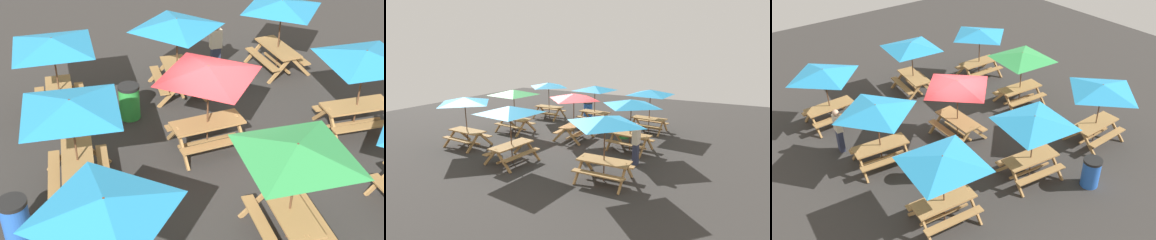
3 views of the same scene
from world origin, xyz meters
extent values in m
plane|color=#33302D|center=(0.00, 0.00, 0.00)|extent=(29.51, 29.51, 0.00)
cube|color=#A87A44|center=(-0.29, -3.61, 0.74)|extent=(0.87, 1.86, 0.05)
cube|color=#A87A44|center=(0.26, -3.67, 0.45)|extent=(0.44, 1.82, 0.04)
cube|color=#A87A44|center=(-0.84, -3.56, 0.45)|extent=(0.44, 1.82, 0.04)
cube|color=#A87A44|center=(0.00, -4.42, 0.37)|extent=(0.80, 0.14, 0.81)
cube|color=#A87A44|center=(-0.73, -4.35, 0.37)|extent=(0.80, 0.14, 0.81)
cube|color=#A87A44|center=(0.15, -2.87, 0.37)|extent=(0.80, 0.14, 0.81)
cube|color=#A87A44|center=(-0.58, -2.80, 0.37)|extent=(0.80, 0.14, 0.81)
cube|color=#A87A44|center=(-0.29, -3.61, 0.22)|extent=(0.22, 1.56, 0.06)
cylinder|color=brown|center=(-0.29, -3.61, 1.15)|extent=(0.04, 0.04, 2.30)
pyramid|color=#268CC6|center=(-0.29, -3.61, 2.16)|extent=(2.81, 2.81, 0.28)
cube|color=#A87A44|center=(-3.47, -3.02, 0.74)|extent=(1.82, 0.76, 0.05)
cube|color=#A87A44|center=(-3.49, -3.57, 0.45)|extent=(1.81, 0.32, 0.04)
cube|color=#A87A44|center=(-3.45, -2.47, 0.45)|extent=(1.81, 0.32, 0.04)
cube|color=#A87A44|center=(-4.27, -3.36, 0.37)|extent=(0.09, 0.80, 0.81)
cube|color=#A87A44|center=(-4.24, -2.63, 0.37)|extent=(0.09, 0.80, 0.81)
cube|color=#A87A44|center=(-2.71, -3.41, 0.37)|extent=(0.09, 0.80, 0.81)
cube|color=#A87A44|center=(-2.68, -2.68, 0.37)|extent=(0.09, 0.80, 0.81)
cube|color=#A87A44|center=(-3.47, -3.02, 0.22)|extent=(1.56, 0.13, 0.06)
cylinder|color=brown|center=(-3.47, -3.02, 1.15)|extent=(0.04, 0.04, 2.30)
pyramid|color=#268CC6|center=(-3.47, -3.02, 2.16)|extent=(2.07, 2.07, 0.28)
cube|color=#A87A44|center=(3.28, 0.06, 0.74)|extent=(1.87, 0.90, 0.05)
cube|color=#A87A44|center=(3.22, -0.48, 0.45)|extent=(1.82, 0.46, 0.04)
cube|color=#A87A44|center=(3.34, 0.61, 0.45)|extent=(1.82, 0.46, 0.04)
cube|color=#A87A44|center=(2.46, -0.21, 0.37)|extent=(0.15, 0.80, 0.81)
cube|color=#A87A44|center=(2.55, 0.52, 0.37)|extent=(0.15, 0.80, 0.81)
cube|color=#A87A44|center=(4.01, -0.39, 0.37)|extent=(0.15, 0.80, 0.81)
cube|color=#A87A44|center=(4.09, 0.34, 0.37)|extent=(0.15, 0.80, 0.81)
cube|color=#A87A44|center=(3.28, 0.06, 0.22)|extent=(1.56, 0.25, 0.06)
cylinder|color=brown|center=(3.28, 0.06, 1.15)|extent=(0.04, 0.04, 2.30)
pyramid|color=#268CC6|center=(3.28, 0.06, 2.16)|extent=(2.22, 2.22, 0.28)
cube|color=#A87A44|center=(-3.20, -0.04, 0.74)|extent=(1.86, 0.87, 0.05)
cube|color=#A87A44|center=(-3.25, -0.59, 0.45)|extent=(1.82, 0.43, 0.04)
cube|color=#A87A44|center=(-3.14, 0.50, 0.45)|extent=(1.82, 0.43, 0.04)
cube|color=#A87A44|center=(-4.01, -0.33, 0.37)|extent=(0.14, 0.80, 0.81)
cube|color=#A87A44|center=(-3.94, 0.39, 0.37)|extent=(0.14, 0.80, 0.81)
cube|color=#A87A44|center=(-2.45, -0.48, 0.37)|extent=(0.14, 0.80, 0.81)
cube|color=#A87A44|center=(-2.39, 0.25, 0.37)|extent=(0.14, 0.80, 0.81)
cube|color=#A87A44|center=(-3.20, -0.04, 0.22)|extent=(1.56, 0.22, 0.06)
cylinder|color=brown|center=(-3.20, -0.04, 1.15)|extent=(0.04, 0.04, 2.30)
pyramid|color=green|center=(-3.20, -0.04, 2.16)|extent=(2.82, 2.82, 0.28)
cube|color=#A87A44|center=(-0.18, 3.57, 0.74)|extent=(1.88, 0.93, 0.05)
cube|color=#A87A44|center=(-0.25, 3.03, 0.45)|extent=(1.82, 0.50, 0.04)
cube|color=#A87A44|center=(-0.10, 4.12, 0.45)|extent=(1.82, 0.50, 0.04)
cube|color=#A87A44|center=(-1.00, 3.32, 0.37)|extent=(0.17, 0.80, 0.81)
cube|color=#A87A44|center=(-0.90, 4.04, 0.37)|extent=(0.17, 0.80, 0.81)
cube|color=#A87A44|center=(0.55, 3.11, 0.37)|extent=(0.17, 0.80, 0.81)
cube|color=#A87A44|center=(0.65, 3.83, 0.37)|extent=(0.17, 0.80, 0.81)
cube|color=#A87A44|center=(-0.18, 3.57, 0.22)|extent=(1.56, 0.28, 0.06)
cylinder|color=brown|center=(-0.18, 3.57, 1.15)|extent=(0.04, 0.04, 2.30)
pyramid|color=#268CC6|center=(-0.18, 3.57, 2.16)|extent=(2.80, 2.80, 0.28)
cube|color=#A87A44|center=(0.28, 0.31, 0.74)|extent=(0.74, 1.82, 0.05)
cube|color=#A87A44|center=(0.83, 0.32, 0.45)|extent=(0.30, 1.81, 0.04)
cube|color=#A87A44|center=(-0.27, 0.30, 0.45)|extent=(0.30, 1.81, 0.04)
cube|color=#A87A44|center=(0.66, -0.46, 0.37)|extent=(0.80, 0.08, 0.81)
cube|color=#A87A44|center=(-0.07, -0.48, 0.37)|extent=(0.80, 0.08, 0.81)
cube|color=#A87A44|center=(0.62, 1.10, 0.37)|extent=(0.80, 0.08, 0.81)
cube|color=#A87A44|center=(-0.11, 1.08, 0.37)|extent=(0.80, 0.08, 0.81)
cube|color=#A87A44|center=(0.28, 0.31, 0.22)|extent=(0.11, 1.56, 0.06)
cylinder|color=brown|center=(0.28, 0.31, 1.15)|extent=(0.04, 0.04, 2.30)
pyramid|color=red|center=(0.28, 0.31, 2.16)|extent=(2.05, 2.05, 0.28)
cube|color=#A87A44|center=(-3.45, 3.57, 0.74)|extent=(1.80, 0.71, 0.05)
cube|color=#A87A44|center=(-3.44, 3.02, 0.45)|extent=(1.80, 0.27, 0.04)
cube|color=#A87A44|center=(-3.45, 4.12, 0.45)|extent=(1.80, 0.27, 0.04)
cube|color=#A87A44|center=(-4.22, 3.20, 0.37)|extent=(0.06, 0.80, 0.81)
cube|color=#A87A44|center=(-4.23, 3.93, 0.37)|extent=(0.06, 0.80, 0.81)
cube|color=#A87A44|center=(-2.66, 3.21, 0.37)|extent=(0.06, 0.80, 0.81)
cube|color=#A87A44|center=(-2.67, 3.94, 0.37)|extent=(0.06, 0.80, 0.81)
cube|color=#A87A44|center=(-3.45, 3.57, 0.22)|extent=(1.56, 0.08, 0.06)
cylinder|color=brown|center=(-3.45, 3.57, 1.15)|extent=(0.04, 0.04, 2.30)
pyramid|color=#268CC6|center=(-3.45, 3.57, 2.16)|extent=(2.01, 2.01, 0.28)
cube|color=#A87A44|center=(3.14, 3.49, 0.74)|extent=(1.86, 0.87, 0.05)
cube|color=#A87A44|center=(3.09, 2.94, 0.45)|extent=(1.82, 0.43, 0.04)
cube|color=#A87A44|center=(3.19, 4.04, 0.45)|extent=(1.82, 0.43, 0.04)
cube|color=#A87A44|center=(2.33, 3.20, 0.37)|extent=(0.13, 0.80, 0.81)
cube|color=#A87A44|center=(2.40, 3.93, 0.37)|extent=(0.13, 0.80, 0.81)
cube|color=#A87A44|center=(3.88, 3.05, 0.37)|extent=(0.13, 0.80, 0.81)
cube|color=#A87A44|center=(3.95, 3.78, 0.37)|extent=(0.13, 0.80, 0.81)
cube|color=#A87A44|center=(3.14, 3.49, 0.22)|extent=(1.56, 0.22, 0.06)
cylinder|color=brown|center=(3.14, 3.49, 1.15)|extent=(0.04, 0.04, 2.30)
pyramid|color=#268CC6|center=(3.14, 3.49, 2.16)|extent=(2.82, 2.82, 0.28)
cube|color=#A87A44|center=(3.58, -3.39, 0.74)|extent=(1.82, 0.76, 0.05)
cube|color=#A87A44|center=(3.60, -3.94, 0.45)|extent=(1.81, 0.32, 0.04)
cube|color=#A87A44|center=(3.56, -2.84, 0.45)|extent=(1.81, 0.32, 0.04)
cube|color=#A87A44|center=(2.81, -3.78, 0.37)|extent=(0.09, 0.80, 0.81)
cube|color=#A87A44|center=(2.79, -3.05, 0.37)|extent=(0.09, 0.80, 0.81)
cube|color=#A87A44|center=(4.37, -3.73, 0.37)|extent=(0.09, 0.80, 0.81)
cube|color=#A87A44|center=(4.35, -3.00, 0.37)|extent=(0.09, 0.80, 0.81)
cube|color=#A87A44|center=(3.58, -3.39, 0.22)|extent=(1.56, 0.12, 0.06)
cylinder|color=brown|center=(3.58, -3.39, 1.15)|extent=(0.04, 0.04, 2.30)
pyramid|color=#268CC6|center=(3.58, -3.39, 2.16)|extent=(2.07, 2.07, 0.28)
cylinder|color=green|center=(2.35, 1.76, 0.45)|extent=(0.56, 0.56, 0.90)
cylinder|color=black|center=(2.35, 1.76, 0.94)|extent=(0.59, 0.59, 0.08)
cylinder|color=blue|center=(-1.37, 5.04, 0.45)|extent=(0.56, 0.56, 0.90)
cylinder|color=black|center=(-1.37, 5.04, 0.94)|extent=(0.59, 0.59, 0.08)
cube|color=#2D334C|center=(4.05, -1.46, 0.42)|extent=(0.20, 0.29, 0.85)
cube|color=beige|center=(4.05, -1.46, 1.15)|extent=(0.24, 0.37, 0.60)
sphere|color=tan|center=(4.05, -1.46, 1.56)|extent=(0.22, 0.22, 0.22)
camera|label=1|loc=(-9.93, 4.48, 7.79)|focal=50.00mm
camera|label=2|loc=(7.43, -12.11, 4.45)|focal=28.00mm
camera|label=3|loc=(8.10, 10.81, 8.99)|focal=40.00mm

